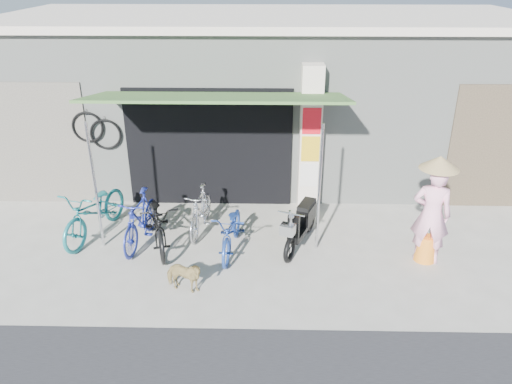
{
  "coord_description": "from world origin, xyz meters",
  "views": [
    {
      "loc": [
        -0.02,
        -7.09,
        4.75
      ],
      "look_at": [
        -0.2,
        1.0,
        1.0
      ],
      "focal_mm": 35.0,
      "sensor_mm": 36.0,
      "label": 1
    }
  ],
  "objects_px": {
    "bike_blue": "(141,219)",
    "bike_navy": "(232,230)",
    "bike_black": "(158,222)",
    "bike_teal": "(95,211)",
    "nun": "(432,211)",
    "bike_silver": "(201,210)",
    "moped": "(301,224)",
    "street_dog": "(184,276)"
  },
  "relations": [
    {
      "from": "bike_silver",
      "to": "bike_navy",
      "type": "relative_size",
      "value": 0.93
    },
    {
      "from": "bike_teal",
      "to": "bike_silver",
      "type": "bearing_deg",
      "value": 21.24
    },
    {
      "from": "nun",
      "to": "bike_blue",
      "type": "bearing_deg",
      "value": 11.82
    },
    {
      "from": "bike_blue",
      "to": "moped",
      "type": "bearing_deg",
      "value": 8.02
    },
    {
      "from": "bike_navy",
      "to": "moped",
      "type": "bearing_deg",
      "value": 17.66
    },
    {
      "from": "bike_black",
      "to": "bike_silver",
      "type": "height_order",
      "value": "bike_black"
    },
    {
      "from": "street_dog",
      "to": "nun",
      "type": "height_order",
      "value": "nun"
    },
    {
      "from": "bike_teal",
      "to": "bike_blue",
      "type": "bearing_deg",
      "value": -1.52
    },
    {
      "from": "bike_silver",
      "to": "street_dog",
      "type": "xyz_separation_m",
      "value": [
        -0.03,
        -1.95,
        -0.17
      ]
    },
    {
      "from": "bike_black",
      "to": "moped",
      "type": "xyz_separation_m",
      "value": [
        2.58,
        0.09,
        -0.05
      ]
    },
    {
      "from": "bike_blue",
      "to": "bike_black",
      "type": "distance_m",
      "value": 0.35
    },
    {
      "from": "bike_black",
      "to": "bike_navy",
      "type": "xyz_separation_m",
      "value": [
        1.34,
        -0.17,
        -0.06
      ]
    },
    {
      "from": "bike_teal",
      "to": "bike_blue",
      "type": "height_order",
      "value": "bike_teal"
    },
    {
      "from": "bike_teal",
      "to": "nun",
      "type": "xyz_separation_m",
      "value": [
        5.97,
        -0.73,
        0.43
      ]
    },
    {
      "from": "bike_black",
      "to": "moped",
      "type": "height_order",
      "value": "bike_black"
    },
    {
      "from": "bike_black",
      "to": "bike_navy",
      "type": "bearing_deg",
      "value": -23.97
    },
    {
      "from": "bike_teal",
      "to": "moped",
      "type": "xyz_separation_m",
      "value": [
        3.84,
        -0.26,
        -0.09
      ]
    },
    {
      "from": "bike_teal",
      "to": "bike_blue",
      "type": "relative_size",
      "value": 1.18
    },
    {
      "from": "bike_black",
      "to": "street_dog",
      "type": "height_order",
      "value": "bike_black"
    },
    {
      "from": "moped",
      "to": "bike_navy",
      "type": "bearing_deg",
      "value": -146.79
    },
    {
      "from": "bike_teal",
      "to": "moped",
      "type": "relative_size",
      "value": 1.23
    },
    {
      "from": "bike_silver",
      "to": "moped",
      "type": "bearing_deg",
      "value": -6.29
    },
    {
      "from": "moped",
      "to": "nun",
      "type": "xyz_separation_m",
      "value": [
        2.14,
        -0.46,
        0.52
      ]
    },
    {
      "from": "bike_navy",
      "to": "nun",
      "type": "bearing_deg",
      "value": 2.54
    },
    {
      "from": "moped",
      "to": "bike_blue",
      "type": "bearing_deg",
      "value": -158.1
    },
    {
      "from": "bike_silver",
      "to": "nun",
      "type": "bearing_deg",
      "value": -5.45
    },
    {
      "from": "bike_blue",
      "to": "bike_navy",
      "type": "distance_m",
      "value": 1.7
    },
    {
      "from": "bike_teal",
      "to": "bike_black",
      "type": "height_order",
      "value": "bike_teal"
    },
    {
      "from": "bike_blue",
      "to": "bike_navy",
      "type": "relative_size",
      "value": 1.03
    },
    {
      "from": "bike_navy",
      "to": "street_dog",
      "type": "relative_size",
      "value": 2.43
    },
    {
      "from": "bike_teal",
      "to": "street_dog",
      "type": "height_order",
      "value": "bike_teal"
    },
    {
      "from": "bike_teal",
      "to": "bike_blue",
      "type": "xyz_separation_m",
      "value": [
        0.92,
        -0.28,
        -0.02
      ]
    },
    {
      "from": "bike_teal",
      "to": "bike_navy",
      "type": "xyz_separation_m",
      "value": [
        2.6,
        -0.52,
        -0.09
      ]
    },
    {
      "from": "bike_navy",
      "to": "nun",
      "type": "relative_size",
      "value": 0.83
    },
    {
      "from": "bike_silver",
      "to": "street_dog",
      "type": "height_order",
      "value": "bike_silver"
    },
    {
      "from": "moped",
      "to": "nun",
      "type": "distance_m",
      "value": 2.25
    },
    {
      "from": "bike_black",
      "to": "moped",
      "type": "relative_size",
      "value": 1.16
    },
    {
      "from": "bike_silver",
      "to": "moped",
      "type": "height_order",
      "value": "moped"
    },
    {
      "from": "bike_black",
      "to": "bike_silver",
      "type": "bearing_deg",
      "value": 21.72
    },
    {
      "from": "nun",
      "to": "bike_black",
      "type": "bearing_deg",
      "value": 12.35
    },
    {
      "from": "bike_blue",
      "to": "bike_navy",
      "type": "bearing_deg",
      "value": -0.38
    },
    {
      "from": "bike_navy",
      "to": "street_dog",
      "type": "bearing_deg",
      "value": -112.97
    }
  ]
}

